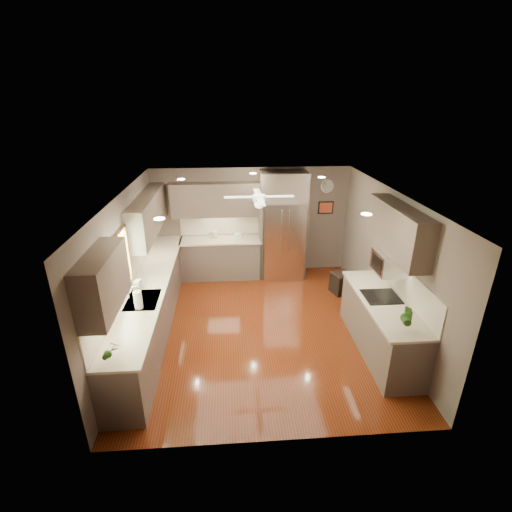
{
  "coord_description": "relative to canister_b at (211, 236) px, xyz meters",
  "views": [
    {
      "loc": [
        -0.51,
        -5.79,
        3.9
      ],
      "look_at": [
        -0.03,
        0.6,
        1.17
      ],
      "focal_mm": 26.0,
      "sensor_mm": 36.0,
      "label": 1
    }
  ],
  "objects": [
    {
      "name": "sink",
      "position": [
        -0.99,
        -2.74,
        -0.1
      ],
      "size": [
        0.5,
        0.7,
        0.32
      ],
      "color": "silver",
      "rests_on": "left_run"
    },
    {
      "name": "uppers",
      "position": [
        0.2,
        -1.53,
        0.86
      ],
      "size": [
        4.5,
        4.7,
        0.95
      ],
      "color": "brown",
      "rests_on": "wall_left"
    },
    {
      "name": "stool",
      "position": [
        2.8,
        -1.07,
        -0.77
      ],
      "size": [
        0.48,
        0.48,
        0.46
      ],
      "color": "black",
      "rests_on": "ground"
    },
    {
      "name": "canister_b",
      "position": [
        0.0,
        0.0,
        0.0
      ],
      "size": [
        0.11,
        0.11,
        0.15
      ],
      "primitive_type": "cylinder",
      "rotation": [
        0.0,
        0.0,
        0.2
      ],
      "color": "silver",
      "rests_on": "back_run"
    },
    {
      "name": "wall_right",
      "position": [
        3.19,
        -2.24,
        0.24
      ],
      "size": [
        0.0,
        5.0,
        5.0
      ],
      "primitive_type": "plane",
      "rotation": [
        1.57,
        0.0,
        -1.57
      ],
      "color": "#65564D",
      "rests_on": "ground"
    },
    {
      "name": "microwave",
      "position": [
        2.96,
        -2.79,
        0.47
      ],
      "size": [
        0.43,
        0.55,
        0.34
      ],
      "color": "silver",
      "rests_on": "wall_right"
    },
    {
      "name": "wall_front",
      "position": [
        0.94,
        -4.74,
        0.24
      ],
      "size": [
        4.5,
        0.0,
        4.5
      ],
      "primitive_type": "plane",
      "rotation": [
        -1.57,
        0.0,
        0.0
      ],
      "color": "#65564D",
      "rests_on": "ground"
    },
    {
      "name": "window",
      "position": [
        -1.28,
        -2.74,
        0.54
      ],
      "size": [
        0.05,
        1.12,
        0.92
      ],
      "color": "#BFF2B2",
      "rests_on": "wall_left"
    },
    {
      "name": "floor",
      "position": [
        0.94,
        -2.24,
        -1.01
      ],
      "size": [
        5.0,
        5.0,
        0.0
      ],
      "primitive_type": "plane",
      "color": "#51150A",
      "rests_on": "ground"
    },
    {
      "name": "left_run",
      "position": [
        -1.02,
        -2.09,
        -0.53
      ],
      "size": [
        0.65,
        4.7,
        1.45
      ],
      "color": "brown",
      "rests_on": "ground"
    },
    {
      "name": "framed_print",
      "position": [
        2.69,
        0.23,
        0.54
      ],
      "size": [
        0.36,
        0.03,
        0.3
      ],
      "color": "black",
      "rests_on": "wall_back"
    },
    {
      "name": "paper_towel",
      "position": [
        -0.99,
        -3.0,
        0.07
      ],
      "size": [
        0.13,
        0.13,
        0.31
      ],
      "color": "white",
      "rests_on": "left_run"
    },
    {
      "name": "soap_bottle",
      "position": [
        -1.15,
        -2.32,
        0.04
      ],
      "size": [
        0.11,
        0.11,
        0.21
      ],
      "primitive_type": "imported",
      "rotation": [
        0.0,
        0.0,
        -0.12
      ],
      "color": "white",
      "rests_on": "left_run"
    },
    {
      "name": "ceiling",
      "position": [
        0.94,
        -2.24,
        1.49
      ],
      "size": [
        5.0,
        5.0,
        0.0
      ],
      "primitive_type": "plane",
      "rotation": [
        3.14,
        0.0,
        0.0
      ],
      "color": "white",
      "rests_on": "ground"
    },
    {
      "name": "potted_plant_right",
      "position": [
        2.86,
        -3.82,
        0.11
      ],
      "size": [
        0.23,
        0.21,
        0.35
      ],
      "primitive_type": "imported",
      "rotation": [
        0.0,
        0.0,
        -0.3
      ],
      "color": "#295618",
      "rests_on": "right_run"
    },
    {
      "name": "potted_plant_left",
      "position": [
        -1.03,
        -4.24,
        0.09
      ],
      "size": [
        0.2,
        0.16,
        0.33
      ],
      "primitive_type": "imported",
      "rotation": [
        0.0,
        0.0,
        -0.28
      ],
      "color": "#295618",
      "rests_on": "left_run"
    },
    {
      "name": "wall_left",
      "position": [
        -1.31,
        -2.24,
        0.24
      ],
      "size": [
        0.0,
        5.0,
        5.0
      ],
      "primitive_type": "plane",
      "rotation": [
        1.57,
        0.0,
        1.57
      ],
      "color": "#65564D",
      "rests_on": "ground"
    },
    {
      "name": "wall_back",
      "position": [
        0.94,
        0.26,
        0.24
      ],
      "size": [
        4.5,
        0.0,
        4.5
      ],
      "primitive_type": "plane",
      "rotation": [
        1.57,
        0.0,
        0.0
      ],
      "color": "#65564D",
      "rests_on": "ground"
    },
    {
      "name": "recessed_lights",
      "position": [
        0.9,
        -1.84,
        1.48
      ],
      "size": [
        2.84,
        3.14,
        0.01
      ],
      "color": "white",
      "rests_on": "ceiling"
    },
    {
      "name": "ceiling_fan",
      "position": [
        0.94,
        -1.94,
        1.32
      ],
      "size": [
        1.18,
        1.18,
        0.32
      ],
      "color": "white",
      "rests_on": "ceiling"
    },
    {
      "name": "bowl",
      "position": [
        0.62,
        -0.03,
        -0.04
      ],
      "size": [
        0.23,
        0.23,
        0.05
      ],
      "primitive_type": "imported",
      "rotation": [
        0.0,
        0.0,
        0.08
      ],
      "color": "beige",
      "rests_on": "back_run"
    },
    {
      "name": "canister_c",
      "position": [
        0.1,
        0.01,
        0.02
      ],
      "size": [
        0.1,
        0.1,
        0.16
      ],
      "primitive_type": "cylinder",
      "rotation": [
        0.0,
        0.0,
        -0.01
      ],
      "color": "beige",
      "rests_on": "back_run"
    },
    {
      "name": "refrigerator",
      "position": [
        1.64,
        -0.09,
        0.18
      ],
      "size": [
        1.06,
        0.75,
        2.45
      ],
      "color": "silver",
      "rests_on": "ground"
    },
    {
      "name": "back_run",
      "position": [
        0.21,
        -0.04,
        -0.53
      ],
      "size": [
        1.85,
        0.65,
        1.45
      ],
      "color": "brown",
      "rests_on": "ground"
    },
    {
      "name": "wall_clock",
      "position": [
        2.69,
        0.24,
        1.04
      ],
      "size": [
        0.3,
        0.03,
        0.3
      ],
      "color": "white",
      "rests_on": "wall_back"
    },
    {
      "name": "right_run",
      "position": [
        2.87,
        -3.04,
        -0.53
      ],
      "size": [
        0.7,
        2.2,
        1.45
      ],
      "color": "brown",
      "rests_on": "ground"
    }
  ]
}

